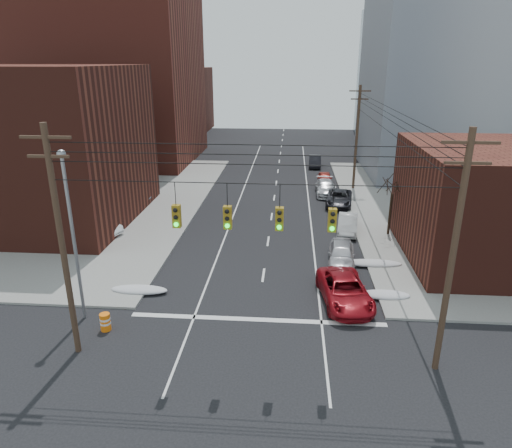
% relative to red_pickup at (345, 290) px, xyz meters
% --- Properties ---
extents(ground, '(160.00, 160.00, 0.00)m').
position_rel_red_pickup_xyz_m(ground, '(-4.94, -8.79, -0.77)').
color(ground, black).
rests_on(ground, ground).
extents(sidewalk_nw, '(40.00, 40.00, 0.15)m').
position_rel_red_pickup_xyz_m(sidewalk_nw, '(-31.94, 18.21, -0.70)').
color(sidewalk_nw, gray).
rests_on(sidewalk_nw, ground).
extents(building_brick_tall, '(24.00, 20.00, 30.00)m').
position_rel_red_pickup_xyz_m(building_brick_tall, '(-28.94, 39.21, 14.23)').
color(building_brick_tall, maroon).
rests_on(building_brick_tall, ground).
extents(building_brick_near, '(20.00, 16.00, 13.00)m').
position_rel_red_pickup_xyz_m(building_brick_near, '(-26.94, 13.21, 5.73)').
color(building_brick_near, '#4D1F17').
rests_on(building_brick_near, ground).
extents(building_brick_far, '(22.00, 18.00, 12.00)m').
position_rel_red_pickup_xyz_m(building_brick_far, '(-30.94, 65.21, 5.23)').
color(building_brick_far, '#4D1F17').
rests_on(building_brick_far, ground).
extents(building_office, '(22.00, 20.00, 25.00)m').
position_rel_red_pickup_xyz_m(building_office, '(17.06, 35.21, 11.73)').
color(building_office, gray).
rests_on(building_office, ground).
extents(building_glass, '(20.00, 18.00, 22.00)m').
position_rel_red_pickup_xyz_m(building_glass, '(19.06, 61.21, 10.23)').
color(building_glass, gray).
rests_on(building_glass, ground).
extents(utility_pole_left, '(2.20, 0.28, 11.00)m').
position_rel_red_pickup_xyz_m(utility_pole_left, '(-13.44, -5.79, 5.01)').
color(utility_pole_left, '#473323').
rests_on(utility_pole_left, ground).
extents(utility_pole_right, '(2.20, 0.28, 11.00)m').
position_rel_red_pickup_xyz_m(utility_pole_right, '(3.56, -5.79, 5.01)').
color(utility_pole_right, '#473323').
rests_on(utility_pole_right, ground).
extents(utility_pole_far, '(2.20, 0.28, 11.00)m').
position_rel_red_pickup_xyz_m(utility_pole_far, '(3.56, 25.21, 5.01)').
color(utility_pole_far, '#473323').
rests_on(utility_pole_far, ground).
extents(traffic_signals, '(17.00, 0.42, 2.02)m').
position_rel_red_pickup_xyz_m(traffic_signals, '(-4.84, -5.82, 6.39)').
color(traffic_signals, black).
rests_on(traffic_signals, ground).
extents(street_light, '(0.44, 0.44, 9.32)m').
position_rel_red_pickup_xyz_m(street_light, '(-14.44, -2.79, 4.77)').
color(street_light, gray).
rests_on(street_light, ground).
extents(bare_tree, '(2.09, 2.20, 4.93)m').
position_rel_red_pickup_xyz_m(bare_tree, '(4.65, 11.21, 1.55)').
color(bare_tree, black).
rests_on(bare_tree, ground).
extents(snow_nw, '(3.50, 1.08, 0.42)m').
position_rel_red_pickup_xyz_m(snow_nw, '(-12.34, 0.21, -0.56)').
color(snow_nw, silver).
rests_on(snow_nw, ground).
extents(snow_ne, '(3.00, 1.08, 0.42)m').
position_rel_red_pickup_xyz_m(snow_ne, '(2.46, 0.71, -0.56)').
color(snow_ne, silver).
rests_on(snow_ne, ground).
extents(snow_east_far, '(4.00, 1.08, 0.42)m').
position_rel_red_pickup_xyz_m(snow_east_far, '(2.46, 5.21, -0.56)').
color(snow_east_far, silver).
rests_on(snow_east_far, ground).
extents(red_pickup, '(3.27, 5.85, 1.55)m').
position_rel_red_pickup_xyz_m(red_pickup, '(0.00, 0.00, 0.00)').
color(red_pickup, maroon).
rests_on(red_pickup, ground).
extents(parked_car_a, '(2.20, 4.63, 1.53)m').
position_rel_red_pickup_xyz_m(parked_car_a, '(0.34, 5.38, -0.01)').
color(parked_car_a, silver).
rests_on(parked_car_a, ground).
extents(parked_car_b, '(2.08, 4.51, 1.43)m').
position_rel_red_pickup_xyz_m(parked_car_b, '(1.46, 11.73, -0.06)').
color(parked_car_b, silver).
rests_on(parked_car_b, ground).
extents(parked_car_c, '(3.06, 5.45, 1.44)m').
position_rel_red_pickup_xyz_m(parked_car_c, '(1.46, 19.12, -0.05)').
color(parked_car_c, black).
rests_on(parked_car_c, ground).
extents(parked_car_d, '(2.08, 5.08, 1.47)m').
position_rel_red_pickup_xyz_m(parked_car_d, '(0.40, 22.84, -0.04)').
color(parked_car_d, '#BABABF').
rests_on(parked_car_d, ground).
extents(parked_car_e, '(1.67, 4.04, 1.37)m').
position_rel_red_pickup_xyz_m(parked_car_e, '(0.59, 26.99, -0.09)').
color(parked_car_e, maroon).
rests_on(parked_car_e, ground).
extents(parked_car_f, '(1.74, 4.50, 1.46)m').
position_rel_red_pickup_xyz_m(parked_car_f, '(-0.14, 36.14, -0.04)').
color(parked_car_f, black).
rests_on(parked_car_f, ground).
extents(lot_car_a, '(4.04, 2.55, 1.26)m').
position_rel_red_pickup_xyz_m(lot_car_a, '(-18.54, 9.48, 0.01)').
color(lot_car_a, white).
rests_on(lot_car_a, sidewalk_nw).
extents(lot_car_b, '(5.64, 3.73, 1.44)m').
position_rel_red_pickup_xyz_m(lot_car_b, '(-19.44, 17.98, 0.10)').
color(lot_car_b, '#A4A4A9').
rests_on(lot_car_b, sidewalk_nw).
extents(lot_car_c, '(4.25, 1.83, 1.22)m').
position_rel_red_pickup_xyz_m(lot_car_c, '(-24.39, 16.53, -0.01)').
color(lot_car_c, black).
rests_on(lot_car_c, sidewalk_nw).
extents(lot_car_d, '(4.13, 1.75, 1.39)m').
position_rel_red_pickup_xyz_m(lot_car_d, '(-21.79, 16.65, 0.07)').
color(lot_car_d, '#ACACB1').
rests_on(lot_car_d, sidewalk_nw).
extents(construction_barrel, '(0.65, 0.65, 0.95)m').
position_rel_red_pickup_xyz_m(construction_barrel, '(-12.79, -3.91, -0.28)').
color(construction_barrel, orange).
rests_on(construction_barrel, ground).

